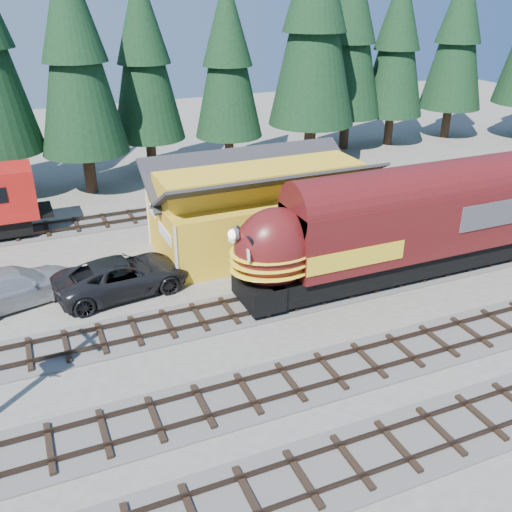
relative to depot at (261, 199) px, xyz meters
name	(u,v)px	position (x,y,z in m)	size (l,w,h in m)	color
ground	(355,335)	(0.00, -10.50, -2.96)	(120.00, 120.00, 0.00)	#6B665B
track_siding	(468,260)	(10.00, -6.50, -2.90)	(68.00, 3.20, 0.33)	#4C4947
track_spur	(73,226)	(-10.00, 7.50, -2.90)	(32.00, 3.20, 0.33)	#4C4947
depot	(261,199)	(0.00, 0.00, 0.00)	(12.80, 7.00, 5.30)	orange
conifer_backdrop	(262,38)	(6.05, 13.84, 7.56)	(79.72, 24.07, 17.22)	black
locomotive	(381,234)	(3.86, -6.50, -0.28)	(17.01, 3.38, 4.62)	black
pickup_truck_a	(122,276)	(-8.71, -2.49, -2.03)	(3.10, 6.73, 1.87)	black
pickup_truck_b	(13,287)	(-13.81, -1.53, -2.04)	(2.57, 6.33, 1.84)	#9FA1A6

